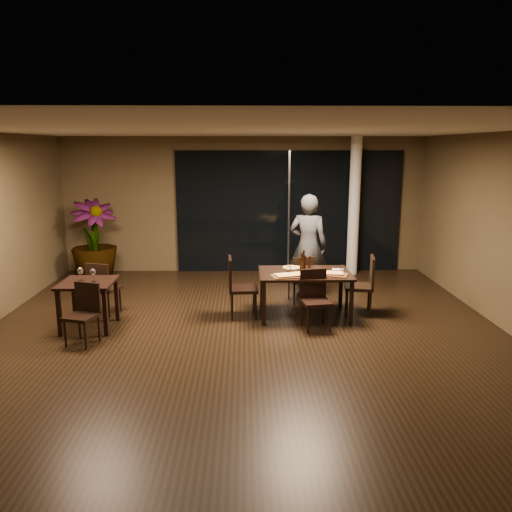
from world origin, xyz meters
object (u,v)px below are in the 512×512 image
Objects in this scene: chair_main_far at (302,277)px; diner at (308,246)px; potted_plant at (94,240)px; side_table at (88,289)px; chair_main_left at (238,284)px; bottle_b at (309,264)px; chair_side_far at (102,286)px; chair_main_right at (364,282)px; main_table at (305,277)px; chair_side_near at (84,310)px; bottle_a at (302,262)px; bottle_c at (304,260)px; chair_main_near at (315,296)px.

chair_main_far is 0.66m from diner.
potted_plant reaches higher than chair_main_far.
potted_plant is (-0.78, 3.02, 0.22)m from side_table.
side_table is 2.34m from chair_main_left.
side_table is at bearing -171.36° from bottle_b.
chair_main_far is 3.31× the size of bottle_b.
chair_side_far is 3.46× the size of bottle_b.
main_table is at bearing -76.09° from chair_main_right.
chair_main_right is 0.99m from bottle_b.
chair_main_far is at bearing 46.26° from chair_side_near.
main_table is at bearing -51.25° from bottle_a.
chair_side_far reaches higher than chair_side_near.
bottle_c is (-0.20, -1.01, -0.04)m from diner.
chair_main_right is at bearing 135.04° from chair_main_far.
potted_plant is (-5.19, 2.44, 0.29)m from chair_main_right.
chair_main_near is at bearing 26.99° from chair_side_near.
chair_main_left is 0.52× the size of diner.
bottle_a reaches higher than bottle_b.
chair_side_near is (0.08, -1.19, -0.02)m from chair_side_far.
diner reaches higher than chair_side_near.
chair_main_far is 1.36m from chair_main_left.
bottle_c is at bearing 93.28° from main_table.
chair_main_far reaches higher than side_table.
chair_main_near reaches higher than chair_main_far.
chair_main_right is at bearing 32.94° from chair_side_near.
chair_side_near is 2.50× the size of bottle_c.
chair_side_near is (-3.29, -1.08, -0.19)m from main_table.
chair_main_far is at bearing 84.00° from chair_main_near.
chair_main_left is 1.16× the size of chair_side_near.
side_table is at bearing 170.61° from chair_main_near.
bottle_c reaches higher than side_table.
diner is at bearing -132.76° from chair_main_right.
chair_side_near is at bearing -65.31° from chair_main_right.
chair_main_right is at bearing -162.41° from chair_side_far.
diner is at bearing 84.18° from bottle_b.
chair_main_near is at bearing -88.20° from bottle_b.
side_table is 0.63m from chair_side_far.
chair_main_far is at bearing 87.23° from main_table.
main_table is at bearing -86.72° from bottle_c.
bottle_a reaches higher than chair_side_far.
potted_plant is at bearing -34.85° from chair_main_far.
chair_main_left is 4.00m from potted_plant.
potted_plant is 6.43× the size of bottle_b.
chair_main_right reaches higher than main_table.
chair_main_near reaches higher than main_table.
chair_side_far is 3.38m from bottle_c.
chair_main_near is 1.31m from chair_main_left.
bottle_c is at bearing 10.48° from side_table.
chair_side_far is at bearing -1.69° from chair_main_far.
chair_main_near is 5.27m from potted_plant.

